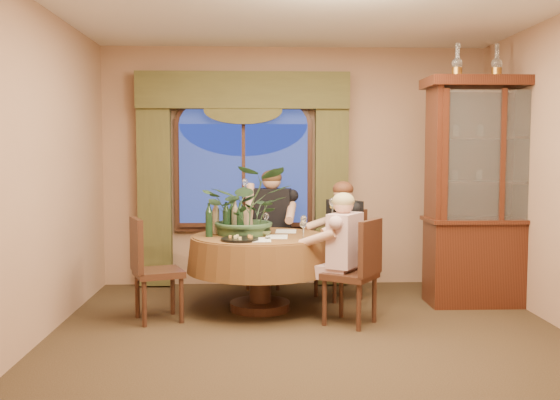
{
  "coord_description": "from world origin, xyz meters",
  "views": [
    {
      "loc": [
        -0.46,
        -4.89,
        1.57
      ],
      "look_at": [
        -0.22,
        1.25,
        1.1
      ],
      "focal_mm": 40.0,
      "sensor_mm": 36.0,
      "label": 1
    }
  ],
  "objects_px": {
    "chair_back": "(263,246)",
    "olive_bowl": "(263,233)",
    "wine_bottle_0": "(209,220)",
    "wine_bottle_2": "(226,219)",
    "wine_bottle_1": "(240,219)",
    "chair_back_right": "(338,254)",
    "wine_bottle_5": "(235,218)",
    "china_cabinet": "(493,192)",
    "person_back": "(272,229)",
    "centerpiece_plant": "(247,176)",
    "dining_table": "(260,273)",
    "chair_front_left": "(159,270)",
    "oil_lamp_center": "(497,61)",
    "person_pink": "(345,257)",
    "chair_right": "(350,272)",
    "stoneware_vase": "(247,220)",
    "wine_bottle_4": "(216,217)",
    "wine_bottle_3": "(232,217)",
    "oil_lamp_right": "(536,61)",
    "person_scarf": "(344,241)",
    "oil_lamp_left": "(457,60)"
  },
  "relations": [
    {
      "from": "china_cabinet",
      "to": "chair_back_right",
      "type": "height_order",
      "value": "china_cabinet"
    },
    {
      "from": "dining_table",
      "to": "wine_bottle_3",
      "type": "bearing_deg",
      "value": 142.16
    },
    {
      "from": "chair_front_left",
      "to": "chair_back_right",
      "type": "bearing_deg",
      "value": 93.85
    },
    {
      "from": "chair_back_right",
      "to": "wine_bottle_1",
      "type": "height_order",
      "value": "wine_bottle_1"
    },
    {
      "from": "chair_front_left",
      "to": "chair_back",
      "type": "bearing_deg",
      "value": 123.9
    },
    {
      "from": "person_back",
      "to": "centerpiece_plant",
      "type": "bearing_deg",
      "value": 81.91
    },
    {
      "from": "wine_bottle_0",
      "to": "olive_bowl",
      "type": "bearing_deg",
      "value": 6.84
    },
    {
      "from": "oil_lamp_right",
      "to": "chair_front_left",
      "type": "bearing_deg",
      "value": -172.31
    },
    {
      "from": "chair_back",
      "to": "wine_bottle_5",
      "type": "height_order",
      "value": "wine_bottle_5"
    },
    {
      "from": "oil_lamp_center",
      "to": "chair_back",
      "type": "distance_m",
      "value": 3.22
    },
    {
      "from": "olive_bowl",
      "to": "wine_bottle_5",
      "type": "distance_m",
      "value": 0.33
    },
    {
      "from": "person_back",
      "to": "wine_bottle_4",
      "type": "bearing_deg",
      "value": 63.53
    },
    {
      "from": "dining_table",
      "to": "chair_front_left",
      "type": "height_order",
      "value": "chair_front_left"
    },
    {
      "from": "centerpiece_plant",
      "to": "wine_bottle_3",
      "type": "bearing_deg",
      "value": 140.34
    },
    {
      "from": "wine_bottle_0",
      "to": "china_cabinet",
      "type": "bearing_deg",
      "value": 4.7
    },
    {
      "from": "person_pink",
      "to": "wine_bottle_2",
      "type": "height_order",
      "value": "person_pink"
    },
    {
      "from": "wine_bottle_4",
      "to": "oil_lamp_center",
      "type": "bearing_deg",
      "value": -0.06
    },
    {
      "from": "chair_back_right",
      "to": "olive_bowl",
      "type": "distance_m",
      "value": 1.0
    },
    {
      "from": "oil_lamp_center",
      "to": "wine_bottle_1",
      "type": "relative_size",
      "value": 1.03
    },
    {
      "from": "olive_bowl",
      "to": "wine_bottle_2",
      "type": "height_order",
      "value": "wine_bottle_2"
    },
    {
      "from": "chair_front_left",
      "to": "wine_bottle_0",
      "type": "relative_size",
      "value": 2.91
    },
    {
      "from": "chair_back_right",
      "to": "wine_bottle_5",
      "type": "distance_m",
      "value": 1.24
    },
    {
      "from": "dining_table",
      "to": "wine_bottle_0",
      "type": "distance_m",
      "value": 0.74
    },
    {
      "from": "person_scarf",
      "to": "wine_bottle_3",
      "type": "distance_m",
      "value": 1.21
    },
    {
      "from": "chair_right",
      "to": "chair_back",
      "type": "height_order",
      "value": "same"
    },
    {
      "from": "wine_bottle_3",
      "to": "wine_bottle_4",
      "type": "height_order",
      "value": "same"
    },
    {
      "from": "person_back",
      "to": "wine_bottle_2",
      "type": "distance_m",
      "value": 1.11
    },
    {
      "from": "chair_back_right",
      "to": "centerpiece_plant",
      "type": "bearing_deg",
      "value": 82.57
    },
    {
      "from": "stoneware_vase",
      "to": "wine_bottle_1",
      "type": "bearing_deg",
      "value": -107.65
    },
    {
      "from": "chair_front_left",
      "to": "person_pink",
      "type": "bearing_deg",
      "value": 65.25
    },
    {
      "from": "dining_table",
      "to": "wine_bottle_4",
      "type": "xyz_separation_m",
      "value": [
        -0.44,
        0.15,
        0.54
      ]
    },
    {
      "from": "wine_bottle_0",
      "to": "wine_bottle_2",
      "type": "bearing_deg",
      "value": 34.02
    },
    {
      "from": "person_back",
      "to": "wine_bottle_1",
      "type": "bearing_deg",
      "value": 80.1
    },
    {
      "from": "wine_bottle_1",
      "to": "wine_bottle_2",
      "type": "relative_size",
      "value": 1.0
    },
    {
      "from": "chair_back_right",
      "to": "wine_bottle_3",
      "type": "relative_size",
      "value": 2.91
    },
    {
      "from": "chair_front_left",
      "to": "oil_lamp_center",
      "type": "bearing_deg",
      "value": 77.66
    },
    {
      "from": "chair_back_right",
      "to": "chair_front_left",
      "type": "xyz_separation_m",
      "value": [
        -1.79,
        -0.83,
        0.0
      ]
    },
    {
      "from": "person_pink",
      "to": "wine_bottle_4",
      "type": "bearing_deg",
      "value": 94.45
    },
    {
      "from": "centerpiece_plant",
      "to": "wine_bottle_4",
      "type": "height_order",
      "value": "centerpiece_plant"
    },
    {
      "from": "person_back",
      "to": "wine_bottle_1",
      "type": "distance_m",
      "value": 1.11
    },
    {
      "from": "chair_back",
      "to": "olive_bowl",
      "type": "bearing_deg",
      "value": 91.51
    },
    {
      "from": "oil_lamp_left",
      "to": "olive_bowl",
      "type": "distance_m",
      "value": 2.62
    },
    {
      "from": "dining_table",
      "to": "wine_bottle_1",
      "type": "xyz_separation_m",
      "value": [
        -0.19,
        -0.04,
        0.54
      ]
    },
    {
      "from": "chair_back",
      "to": "centerpiece_plant",
      "type": "height_order",
      "value": "centerpiece_plant"
    },
    {
      "from": "wine_bottle_5",
      "to": "wine_bottle_1",
      "type": "bearing_deg",
      "value": -65.64
    },
    {
      "from": "wine_bottle_1",
      "to": "wine_bottle_2",
      "type": "xyz_separation_m",
      "value": [
        -0.14,
        0.05,
        0.0
      ]
    },
    {
      "from": "stoneware_vase",
      "to": "person_back",
      "type": "bearing_deg",
      "value": 71.65
    },
    {
      "from": "oil_lamp_left",
      "to": "wine_bottle_1",
      "type": "relative_size",
      "value": 1.03
    },
    {
      "from": "chair_right",
      "to": "centerpiece_plant",
      "type": "distance_m",
      "value": 1.42
    },
    {
      "from": "wine_bottle_2",
      "to": "wine_bottle_1",
      "type": "bearing_deg",
      "value": -19.54
    }
  ]
}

